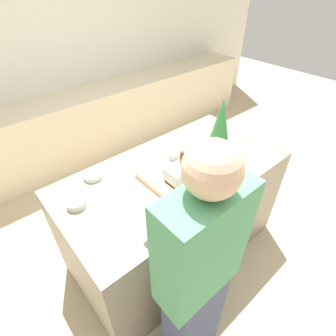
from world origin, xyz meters
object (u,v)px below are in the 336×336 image
object	(u,v)px
gingerbread_house	(179,179)
decorative_tree	(221,119)
person	(197,278)
candy_bowl_behind_tray	(204,153)
candy_bowl_near_tray_left	(93,175)
baking_tray	(178,192)
candy_bowl_center_rear	(76,203)
candy_bowl_front_corner	(196,143)
candy_bowl_beside_tree	(174,155)

from	to	relation	value
gingerbread_house	decorative_tree	bearing A→B (deg)	20.98
person	candy_bowl_behind_tray	bearing A→B (deg)	41.37
candy_bowl_near_tray_left	baking_tray	bearing A→B (deg)	-55.38
candy_bowl_near_tray_left	person	size ratio (longest dim) A/B	0.08
baking_tray	candy_bowl_behind_tray	xyz separation A→B (m)	(0.45, 0.19, 0.02)
candy_bowl_center_rear	person	bearing A→B (deg)	-72.56
candy_bowl_front_corner	candy_bowl_beside_tree	distance (m)	0.27
gingerbread_house	person	distance (m)	0.62
person	gingerbread_house	bearing A→B (deg)	57.00
candy_bowl_behind_tray	candy_bowl_near_tray_left	world-z (taller)	candy_bowl_behind_tray
decorative_tree	gingerbread_house	bearing A→B (deg)	-159.02
baking_tray	candy_bowl_near_tray_left	distance (m)	0.65
candy_bowl_front_corner	candy_bowl_center_rear	bearing A→B (deg)	179.79
decorative_tree	candy_bowl_near_tray_left	bearing A→B (deg)	168.32
candy_bowl_front_corner	candy_bowl_near_tray_left	bearing A→B (deg)	167.56
candy_bowl_behind_tray	person	xyz separation A→B (m)	(-0.78, -0.68, -0.09)
decorative_tree	person	distance (m)	1.37
baking_tray	gingerbread_house	size ratio (longest dim) A/B	1.34
gingerbread_house	candy_bowl_behind_tray	distance (m)	0.50
gingerbread_house	candy_bowl_beside_tree	xyz separation A→B (m)	(0.25, 0.32, -0.09)
candy_bowl_behind_tray	candy_bowl_beside_tree	bearing A→B (deg)	146.36
gingerbread_house	candy_bowl_center_rear	distance (m)	0.68
candy_bowl_behind_tray	candy_bowl_near_tray_left	xyz separation A→B (m)	(-0.82, 0.35, -0.01)
candy_bowl_near_tray_left	candy_bowl_front_corner	distance (m)	0.91
baking_tray	person	xyz separation A→B (m)	(-0.32, -0.50, -0.06)
decorative_tree	candy_bowl_near_tray_left	size ratio (longest dim) A/B	2.73
baking_tray	candy_bowl_front_corner	distance (m)	0.62
candy_bowl_near_tray_left	candy_bowl_front_corner	size ratio (longest dim) A/B	0.98
baking_tray	candy_bowl_front_corner	bearing A→B (deg)	32.90
decorative_tree	candy_bowl_center_rear	world-z (taller)	decorative_tree
decorative_tree	candy_bowl_front_corner	xyz separation A→B (m)	(-0.25, 0.04, -0.16)
candy_bowl_center_rear	candy_bowl_beside_tree	bearing A→B (deg)	-1.29
candy_bowl_front_corner	person	world-z (taller)	person
decorative_tree	candy_bowl_behind_tray	distance (m)	0.37
candy_bowl_beside_tree	person	xyz separation A→B (m)	(-0.57, -0.82, -0.08)
candy_bowl_near_tray_left	candy_bowl_behind_tray	bearing A→B (deg)	-22.83
gingerbread_house	candy_bowl_near_tray_left	bearing A→B (deg)	124.68
decorative_tree	candy_bowl_behind_tray	xyz separation A→B (m)	(-0.32, -0.11, -0.16)
gingerbread_house	candy_bowl_front_corner	size ratio (longest dim) A/B	2.16
candy_bowl_center_rear	candy_bowl_behind_tray	size ratio (longest dim) A/B	0.91
candy_bowl_beside_tree	candy_bowl_behind_tray	bearing A→B (deg)	-33.64
decorative_tree	candy_bowl_front_corner	bearing A→B (deg)	171.00
candy_bowl_near_tray_left	gingerbread_house	bearing A→B (deg)	-55.32
candy_bowl_center_rear	baking_tray	bearing A→B (deg)	-30.13
candy_bowl_center_rear	candy_bowl_beside_tree	world-z (taller)	candy_bowl_beside_tree
baking_tray	gingerbread_house	distance (m)	0.12
candy_bowl_near_tray_left	candy_bowl_beside_tree	world-z (taller)	candy_bowl_beside_tree
candy_bowl_center_rear	person	xyz separation A→B (m)	(0.26, -0.84, -0.08)
decorative_tree	candy_bowl_behind_tray	size ratio (longest dim) A/B	2.77
baking_tray	candy_bowl_front_corner	world-z (taller)	candy_bowl_front_corner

